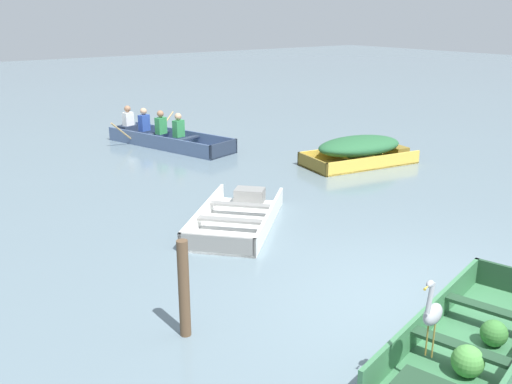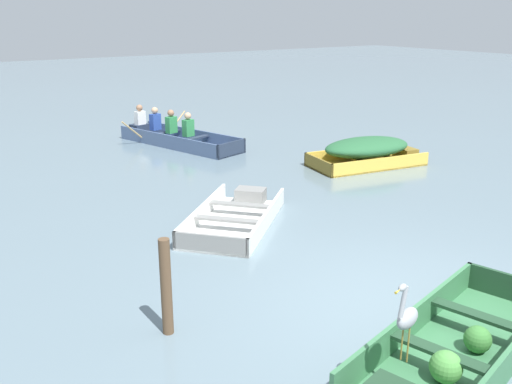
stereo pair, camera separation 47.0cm
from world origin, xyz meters
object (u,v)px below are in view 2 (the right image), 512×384
skiff_white_near_moored (236,216)px  rowboat_slate_blue_with_crew (173,136)px  dinghy_green_foreground (454,352)px  mooring_post (166,287)px  skiff_yellow_mid_moored (368,150)px  heron_on_dinghy (407,316)px

skiff_white_near_moored → rowboat_slate_blue_with_crew: 6.30m
dinghy_green_foreground → rowboat_slate_blue_with_crew: (2.13, 10.74, 0.09)m
rowboat_slate_blue_with_crew → skiff_white_near_moored: bearing=-106.5°
dinghy_green_foreground → skiff_white_near_moored: dinghy_green_foreground is taller
mooring_post → skiff_yellow_mid_moored: bearing=29.8°
skiff_yellow_mid_moored → mooring_post: 8.09m
heron_on_dinghy → mooring_post: bearing=120.7°
skiff_white_near_moored → rowboat_slate_blue_with_crew: rowboat_slate_blue_with_crew is taller
rowboat_slate_blue_with_crew → mooring_post: size_ratio=3.46×
heron_on_dinghy → skiff_yellow_mid_moored: bearing=47.5°
dinghy_green_foreground → rowboat_slate_blue_with_crew: rowboat_slate_blue_with_crew is taller
skiff_white_near_moored → skiff_yellow_mid_moored: skiff_yellow_mid_moored is taller
dinghy_green_foreground → rowboat_slate_blue_with_crew: bearing=78.8°
skiff_yellow_mid_moored → heron_on_dinghy: bearing=-132.5°
skiff_white_near_moored → skiff_yellow_mid_moored: (4.52, 1.47, 0.27)m
dinghy_green_foreground → skiff_white_near_moored: (0.35, 4.70, -0.03)m
rowboat_slate_blue_with_crew → mooring_post: (-4.28, -8.58, 0.34)m
skiff_white_near_moored → heron_on_dinghy: size_ratio=3.21×
dinghy_green_foreground → skiff_yellow_mid_moored: (4.87, 6.17, 0.23)m
heron_on_dinghy → mooring_post: 2.59m
skiff_white_near_moored → heron_on_dinghy: 4.95m
skiff_white_near_moored → rowboat_slate_blue_with_crew: (1.78, 6.04, 0.13)m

